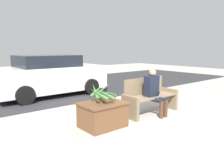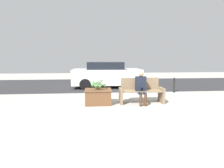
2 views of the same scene
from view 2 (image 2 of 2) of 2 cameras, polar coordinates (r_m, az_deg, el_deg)
The scene contains 8 objects.
ground_plane at distance 6.44m, azimuth 9.56°, elevation -6.96°, with size 30.00×30.00×0.00m, color #ADA89E.
road_surface at distance 11.75m, azimuth 2.88°, elevation 0.02°, with size 20.00×6.00×0.01m, color #2D2D30.
bench at distance 6.76m, azimuth 9.44°, elevation -2.43°, with size 1.67×0.56×0.94m.
person_seated at distance 6.53m, azimuth 9.48°, elevation -0.73°, with size 0.38×0.57×1.21m.
planter_box at distance 6.52m, azimuth -4.54°, elevation -3.98°, with size 0.98×0.75×0.56m.
potted_plant at distance 6.42m, azimuth -4.59°, elevation 0.11°, with size 0.61×0.59×0.44m.
parked_car at distance 10.40m, azimuth -1.80°, elevation 3.06°, with size 3.98×1.98×1.49m.
bollard_post at distance 9.27m, azimuth 19.61°, elevation -0.22°, with size 0.10×0.10×0.75m.
Camera 2 is at (-1.58, -6.01, 1.67)m, focal length 28.00 mm.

